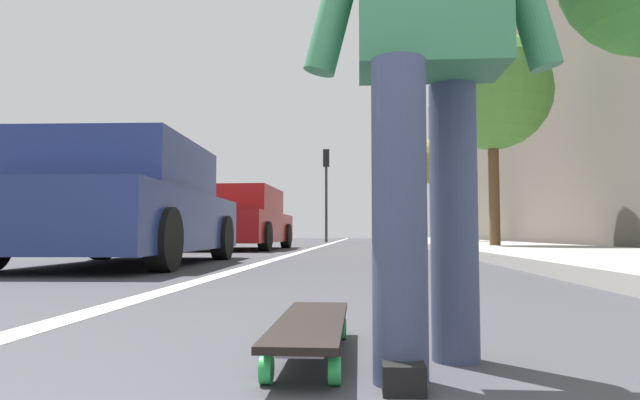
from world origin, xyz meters
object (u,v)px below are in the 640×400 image
street_tree_mid (492,92)px  skateboard (311,326)px  parked_car_mid (242,220)px  street_tree_far (441,163)px  skater_person (429,32)px  traffic_light (326,178)px  parked_car_near (126,206)px

street_tree_mid → skateboard: bearing=164.1°
parked_car_mid → street_tree_far: (6.84, -5.72, 2.20)m
street_tree_mid → street_tree_far: 8.05m
skater_person → street_tree_mid: bearing=-13.9°
traffic_light → street_tree_mid: bearing=-161.4°
skater_person → parked_car_mid: bearing=14.9°
skater_person → street_tree_mid: 11.11m
skater_person → parked_car_mid: skater_person is taller
skateboard → parked_car_near: bearing=29.3°
skateboard → traffic_light: size_ratio=0.20×
street_tree_mid → skater_person: bearing=166.1°
skateboard → parked_car_mid: 11.89m
skater_person → traffic_light: size_ratio=0.38×
traffic_light → street_tree_mid: (-13.34, -4.48, 0.47)m
parked_car_near → street_tree_mid: bearing=-46.0°
parked_car_near → skateboard: bearing=-150.7°
skateboard → street_tree_far: street_tree_far is taller
skateboard → parked_car_near: (4.88, 2.74, 0.62)m
parked_car_near → street_tree_mid: 8.36m
parked_car_near → parked_car_mid: 6.67m
skater_person → parked_car_near: bearing=31.5°
skateboard → traffic_light: 23.92m
traffic_light → street_tree_mid: street_tree_mid is taller
skater_person → street_tree_far: size_ratio=0.42×
traffic_light → street_tree_far: traffic_light is taller
skater_person → parked_car_near: size_ratio=0.38×
parked_car_mid → street_tree_far: street_tree_far is taller
street_tree_mid → traffic_light: bearing=18.6°
skater_person → traffic_light: (23.85, 1.88, 2.02)m
parked_car_near → traffic_light: size_ratio=1.02×
traffic_light → parked_car_near: bearing=176.3°
skater_person → parked_car_near: (5.03, 3.08, -0.23)m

